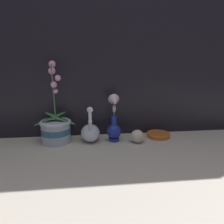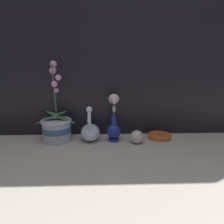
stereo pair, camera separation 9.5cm
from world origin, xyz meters
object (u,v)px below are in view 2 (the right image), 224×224
swan_figurine (90,131)px  amber_dish (160,136)px  blue_vase (114,123)px  glass_sphere (137,137)px  orchid_potted_plant (57,126)px

swan_figurine → amber_dish: swan_figurine is taller
blue_vase → glass_sphere: bearing=-16.0°
orchid_potted_plant → amber_dish: bearing=1.3°
glass_sphere → orchid_potted_plant: bearing=172.6°
amber_dish → swan_figurine: bearing=-177.8°
orchid_potted_plant → swan_figurine: bearing=-0.6°
orchid_potted_plant → amber_dish: orchid_potted_plant is taller
swan_figurine → glass_sphere: size_ratio=2.86×
glass_sphere → amber_dish: 0.17m
blue_vase → glass_sphere: blue_vase is taller
blue_vase → glass_sphere: (0.13, -0.04, -0.07)m
blue_vase → amber_dish: (0.28, 0.04, -0.09)m
blue_vase → glass_sphere: 0.15m
orchid_potted_plant → blue_vase: orchid_potted_plant is taller
blue_vase → orchid_potted_plant: bearing=176.0°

